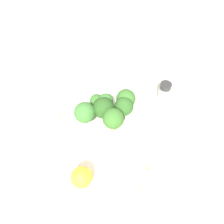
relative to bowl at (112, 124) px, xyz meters
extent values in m
plane|color=beige|center=(0.00, 0.00, -0.02)|extent=(3.00, 3.00, 0.00)
cylinder|color=silver|center=(0.00, 0.00, 0.00)|extent=(0.21, 0.21, 0.03)
cylinder|color=#84AD66|center=(0.02, 0.01, 0.03)|extent=(0.02, 0.02, 0.03)
sphere|color=#28511E|center=(0.02, 0.01, 0.06)|extent=(0.05, 0.05, 0.05)
cylinder|color=#7A9E5B|center=(0.05, 0.05, 0.03)|extent=(0.01, 0.01, 0.03)
sphere|color=#3D7533|center=(0.05, 0.05, 0.05)|extent=(0.05, 0.05, 0.05)
cylinder|color=#8EB770|center=(0.06, -0.01, 0.03)|extent=(0.02, 0.02, 0.02)
sphere|color=#386B28|center=(0.06, -0.01, 0.04)|extent=(0.04, 0.04, 0.04)
cylinder|color=#8EB770|center=(0.00, -0.06, 0.03)|extent=(0.02, 0.02, 0.02)
sphere|color=#386B28|center=(0.00, -0.06, 0.05)|extent=(0.05, 0.05, 0.05)
cylinder|color=#84AD66|center=(-0.01, -0.03, 0.03)|extent=(0.02, 0.02, 0.03)
sphere|color=#2D5B23|center=(-0.01, -0.03, 0.05)|extent=(0.05, 0.05, 0.05)
cylinder|color=#8EB770|center=(-0.02, 0.02, 0.03)|extent=(0.02, 0.02, 0.03)
sphere|color=#386B28|center=(-0.02, 0.02, 0.06)|extent=(0.05, 0.05, 0.05)
cylinder|color=#8EB770|center=(0.04, -0.02, 0.03)|extent=(0.02, 0.02, 0.03)
sphere|color=#3D7533|center=(0.04, -0.02, 0.05)|extent=(0.04, 0.04, 0.04)
cylinder|color=silver|center=(-0.05, -0.17, 0.01)|extent=(0.03, 0.03, 0.06)
cylinder|color=#2D2D2D|center=(-0.05, -0.17, 0.05)|extent=(0.03, 0.03, 0.02)
sphere|color=yellow|center=(-0.04, 0.16, 0.01)|extent=(0.05, 0.05, 0.05)
cube|color=tan|center=(-0.16, 0.09, -0.01)|extent=(0.01, 0.01, 0.01)
cube|color=tan|center=(0.14, 0.06, -0.01)|extent=(0.01, 0.01, 0.01)
cube|color=tan|center=(-0.14, 0.04, -0.01)|extent=(0.01, 0.01, 0.01)
cube|color=#AD7F4C|center=(0.12, -0.03, -0.01)|extent=(0.01, 0.01, 0.01)
camera|label=1|loc=(-0.21, 0.26, 0.47)|focal=35.00mm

